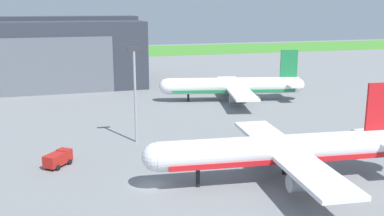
% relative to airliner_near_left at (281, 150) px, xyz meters
% --- Properties ---
extents(ground_plane, '(440.00, 440.00, 0.00)m').
position_rel_airliner_near_left_xyz_m(ground_plane, '(-17.81, 3.30, -4.42)').
color(ground_plane, slate).
extents(grass_field_strip, '(440.00, 56.00, 0.08)m').
position_rel_airliner_near_left_xyz_m(grass_field_strip, '(-17.81, 186.72, -4.38)').
color(grass_field_strip, '#438A2E').
rests_on(grass_field_strip, ground_plane).
extents(airliner_near_left, '(38.19, 32.58, 13.44)m').
position_rel_airliner_near_left_xyz_m(airliner_near_left, '(0.00, 0.00, 0.00)').
color(airliner_near_left, silver).
rests_on(airliner_near_left, ground_plane).
extents(airliner_far_right, '(36.74, 33.27, 13.02)m').
position_rel_airliner_near_left_xyz_m(airliner_far_right, '(13.39, 51.80, -0.59)').
color(airliner_far_right, white).
rests_on(airliner_far_right, ground_plane).
extents(fuel_bowser, '(4.53, 4.88, 2.27)m').
position_rel_airliner_near_left_xyz_m(fuel_bowser, '(-29.80, 14.70, -3.16)').
color(fuel_bowser, '#AD1E19').
rests_on(fuel_bowser, ground_plane).
extents(apron_light_mast, '(2.40, 0.50, 17.11)m').
position_rel_airliner_near_left_xyz_m(apron_light_mast, '(-16.27, 23.76, 5.73)').
color(apron_light_mast, '#99999E').
rests_on(apron_light_mast, ground_plane).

